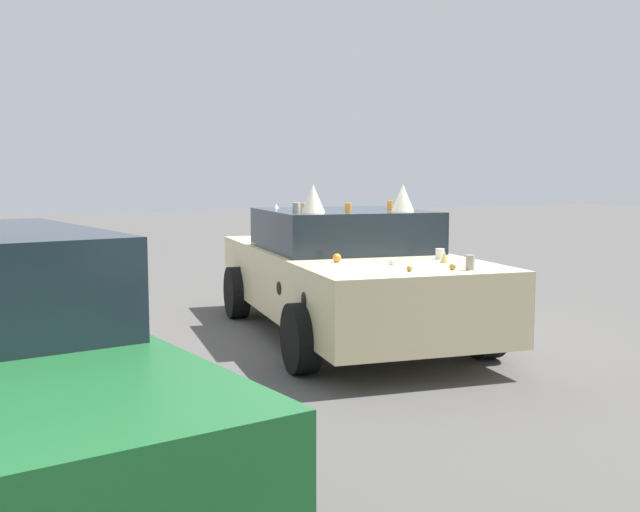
# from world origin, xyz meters

# --- Properties ---
(ground_plane) EXTENTS (60.00, 60.00, 0.00)m
(ground_plane) POSITION_xyz_m (0.00, 0.00, 0.00)
(ground_plane) COLOR #514F4C
(art_car_decorated) EXTENTS (4.64, 2.28, 1.68)m
(art_car_decorated) POSITION_xyz_m (0.01, -0.00, 0.71)
(art_car_decorated) COLOR beige
(art_car_decorated) RESTS_ON ground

